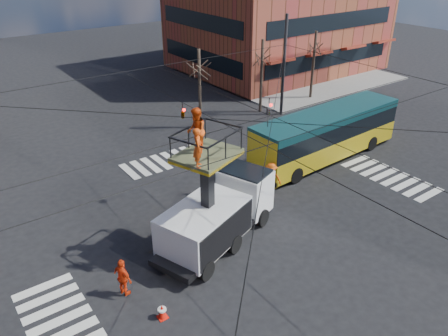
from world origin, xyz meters
TOP-DOWN VIEW (x-y plane):
  - ground at (0.00, 0.00)m, footprint 120.00×120.00m
  - sidewalk_ne at (21.00, 21.00)m, footprint 18.00×18.00m
  - crosswalks at (0.00, 0.00)m, footprint 22.40×22.40m
  - building_ne at (21.98, 23.98)m, footprint 20.06×16.06m
  - overhead_network at (-0.07, 0.40)m, footprint 24.24×24.24m
  - tree_a at (5.00, 13.50)m, footprint 2.00×2.00m
  - tree_b at (11.00, 13.50)m, footprint 2.00×2.00m
  - tree_c at (17.00, 13.50)m, footprint 2.00×2.00m
  - utility_truck at (-2.13, 1.05)m, footprint 7.36×4.55m
  - city_bus at (8.76, 4.24)m, footprint 11.62×3.06m
  - traffic_cone at (-6.73, -1.76)m, footprint 0.36×0.36m
  - worker_ground at (-7.36, 0.26)m, footprint 0.67×1.08m
  - flagger at (2.84, 2.91)m, footprint 1.32×1.36m

SIDE VIEW (x-z plane):
  - ground at x=0.00m, z-range 0.00..0.00m
  - crosswalks at x=0.00m, z-range 0.00..0.02m
  - sidewalk_ne at x=21.00m, z-range 0.00..0.12m
  - traffic_cone at x=-6.73m, z-range 0.00..0.63m
  - worker_ground at x=-7.36m, z-range 0.00..1.72m
  - flagger at x=2.84m, z-range 0.00..1.86m
  - city_bus at x=8.76m, z-range 0.12..3.32m
  - utility_truck at x=-2.13m, z-range -1.28..5.61m
  - overhead_network at x=-0.07m, z-range 0.29..8.29m
  - tree_a at x=5.00m, z-range 1.63..7.63m
  - tree_b at x=11.00m, z-range 1.63..7.63m
  - tree_c at x=17.00m, z-range 1.63..7.63m
  - building_ne at x=21.98m, z-range 0.00..14.00m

